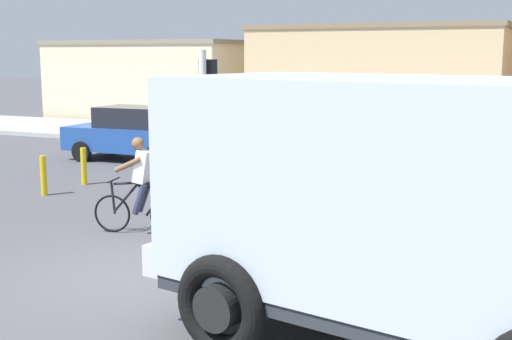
{
  "coord_description": "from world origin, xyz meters",
  "views": [
    {
      "loc": [
        5.43,
        -7.79,
        3.14
      ],
      "look_at": [
        0.73,
        2.5,
        1.2
      ],
      "focal_mm": 47.64,
      "sensor_mm": 36.0,
      "label": 1
    }
  ],
  "objects_px": {
    "traffic_light_pole": "(206,120)",
    "truck_foreground": "(416,199)",
    "car_red_near": "(134,133)",
    "bollard_far": "(84,166)",
    "bollard_near": "(44,176)",
    "pedestrian_near_kerb": "(376,138)",
    "cyclist": "(140,186)"
  },
  "relations": [
    {
      "from": "car_red_near",
      "to": "bollard_near",
      "type": "bearing_deg",
      "value": -78.06
    },
    {
      "from": "bollard_near",
      "to": "traffic_light_pole",
      "type": "bearing_deg",
      "value": -19.7
    },
    {
      "from": "car_red_near",
      "to": "pedestrian_near_kerb",
      "type": "xyz_separation_m",
      "value": [
        6.89,
        1.61,
        0.03
      ]
    },
    {
      "from": "bollard_far",
      "to": "traffic_light_pole",
      "type": "bearing_deg",
      "value": -32.18
    },
    {
      "from": "cyclist",
      "to": "traffic_light_pole",
      "type": "bearing_deg",
      "value": 1.11
    },
    {
      "from": "traffic_light_pole",
      "to": "truck_foreground",
      "type": "bearing_deg",
      "value": -35.21
    },
    {
      "from": "cyclist",
      "to": "pedestrian_near_kerb",
      "type": "bearing_deg",
      "value": 77.2
    },
    {
      "from": "truck_foreground",
      "to": "cyclist",
      "type": "relative_size",
      "value": 3.36
    },
    {
      "from": "pedestrian_near_kerb",
      "to": "bollard_far",
      "type": "distance_m",
      "value": 7.88
    },
    {
      "from": "pedestrian_near_kerb",
      "to": "truck_foreground",
      "type": "bearing_deg",
      "value": -73.47
    },
    {
      "from": "traffic_light_pole",
      "to": "car_red_near",
      "type": "bearing_deg",
      "value": 131.93
    },
    {
      "from": "truck_foreground",
      "to": "bollard_near",
      "type": "relative_size",
      "value": 6.42
    },
    {
      "from": "bollard_near",
      "to": "bollard_far",
      "type": "xyz_separation_m",
      "value": [
        0.0,
        1.4,
        0.0
      ]
    },
    {
      "from": "traffic_light_pole",
      "to": "cyclist",
      "type": "bearing_deg",
      "value": -178.89
    },
    {
      "from": "car_red_near",
      "to": "bollard_far",
      "type": "relative_size",
      "value": 4.5
    },
    {
      "from": "pedestrian_near_kerb",
      "to": "bollard_far",
      "type": "bearing_deg",
      "value": -137.54
    },
    {
      "from": "traffic_light_pole",
      "to": "pedestrian_near_kerb",
      "type": "height_order",
      "value": "traffic_light_pole"
    },
    {
      "from": "cyclist",
      "to": "bollard_far",
      "type": "xyz_separation_m",
      "value": [
        -3.86,
        3.27,
        -0.41
      ]
    },
    {
      "from": "car_red_near",
      "to": "pedestrian_near_kerb",
      "type": "height_order",
      "value": "pedestrian_near_kerb"
    },
    {
      "from": "car_red_near",
      "to": "pedestrian_near_kerb",
      "type": "bearing_deg",
      "value": 13.18
    },
    {
      "from": "car_red_near",
      "to": "bollard_far",
      "type": "bearing_deg",
      "value": -73.76
    },
    {
      "from": "truck_foreground",
      "to": "pedestrian_near_kerb",
      "type": "xyz_separation_m",
      "value": [
        -3.38,
        11.41,
        -0.82
      ]
    },
    {
      "from": "cyclist",
      "to": "car_red_near",
      "type": "distance_m",
      "value": 8.55
    },
    {
      "from": "truck_foreground",
      "to": "cyclist",
      "type": "xyz_separation_m",
      "value": [
        -5.34,
        2.82,
        -0.8
      ]
    },
    {
      "from": "truck_foreground",
      "to": "traffic_light_pole",
      "type": "bearing_deg",
      "value": 144.79
    },
    {
      "from": "traffic_light_pole",
      "to": "pedestrian_near_kerb",
      "type": "distance_m",
      "value": 8.68
    },
    {
      "from": "traffic_light_pole",
      "to": "bollard_far",
      "type": "height_order",
      "value": "traffic_light_pole"
    },
    {
      "from": "truck_foreground",
      "to": "car_red_near",
      "type": "distance_m",
      "value": 14.22
    },
    {
      "from": "pedestrian_near_kerb",
      "to": "bollard_near",
      "type": "relative_size",
      "value": 1.8
    },
    {
      "from": "car_red_near",
      "to": "bollard_far",
      "type": "distance_m",
      "value": 3.87
    },
    {
      "from": "bollard_far",
      "to": "car_red_near",
      "type": "bearing_deg",
      "value": 106.24
    },
    {
      "from": "traffic_light_pole",
      "to": "bollard_far",
      "type": "bearing_deg",
      "value": 147.82
    }
  ]
}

